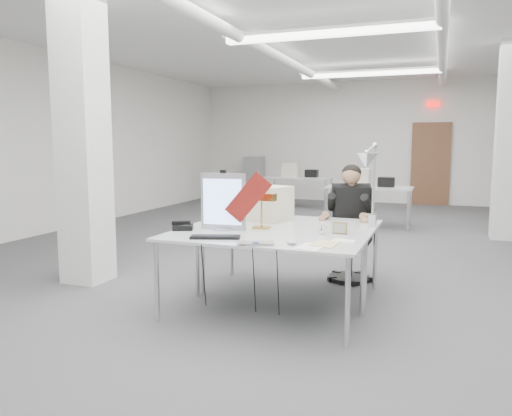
{
  "coord_description": "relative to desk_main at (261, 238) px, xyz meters",
  "views": [
    {
      "loc": [
        1.47,
        -6.59,
        1.58
      ],
      "look_at": [
        -0.24,
        -2.0,
        0.94
      ],
      "focal_mm": 35.0,
      "sensor_mm": 36.0,
      "label": 1
    }
  ],
  "objects": [
    {
      "name": "laptop",
      "position": [
        0.09,
        -0.4,
        0.02
      ],
      "size": [
        0.35,
        0.29,
        0.02
      ],
      "primitive_type": "imported",
      "rotation": [
        0.0,
        0.0,
        0.37
      ],
      "color": "#AAABAF",
      "rests_on": "desk_main"
    },
    {
      "name": "architect_lamp",
      "position": [
        0.85,
        0.64,
        0.45
      ],
      "size": [
        0.44,
        0.72,
        0.87
      ],
      "primitive_type": null,
      "rotation": [
        0.0,
        0.0,
        -0.33
      ],
      "color": "silver",
      "rests_on": "desk_second"
    },
    {
      "name": "paper_stack_c",
      "position": [
        0.72,
        0.05,
        0.02
      ],
      "size": [
        0.2,
        0.15,
        0.01
      ],
      "primitive_type": "cube",
      "rotation": [
        0.0,
        0.0,
        -0.1
      ],
      "color": "white",
      "rests_on": "desk_main"
    },
    {
      "name": "desk_second",
      "position": [
        0.0,
        0.9,
        0.0
      ],
      "size": [
        1.8,
        0.9,
        0.02
      ],
      "primitive_type": "cube",
      "color": "silver",
      "rests_on": "room_shell"
    },
    {
      "name": "bg_desk_b",
      "position": [
        -1.8,
        7.7,
        0.0
      ],
      "size": [
        1.6,
        0.8,
        0.02
      ],
      "primitive_type": "cube",
      "color": "silver",
      "rests_on": "room_shell"
    },
    {
      "name": "room_shell",
      "position": [
        0.04,
        2.63,
        0.95
      ],
      "size": [
        10.04,
        14.04,
        3.24
      ],
      "color": "#464648",
      "rests_on": "ground"
    },
    {
      "name": "filing_cabinet",
      "position": [
        -3.5,
        9.15,
        -0.14
      ],
      "size": [
        0.45,
        0.55,
        1.2
      ],
      "primitive_type": "cube",
      "color": "gray",
      "rests_on": "room_shell"
    },
    {
      "name": "seated_person",
      "position": [
        0.53,
        1.5,
        0.16
      ],
      "size": [
        0.67,
        0.74,
        0.91
      ],
      "primitive_type": null,
      "rotation": [
        0.0,
        0.0,
        0.36
      ],
      "color": "black",
      "rests_on": "office_chair"
    },
    {
      "name": "paper_stack_b",
      "position": [
        0.61,
        -0.15,
        0.02
      ],
      "size": [
        0.22,
        0.29,
        0.01
      ],
      "primitive_type": "cube",
      "rotation": [
        0.0,
        0.0,
        -0.09
      ],
      "color": "#D5CA7F",
      "rests_on": "desk_main"
    },
    {
      "name": "desk_clock",
      "position": [
        0.48,
        0.29,
        0.06
      ],
      "size": [
        0.09,
        0.04,
        0.09
      ],
      "primitive_type": "cylinder",
      "rotation": [
        1.57,
        0.0,
        0.09
      ],
      "color": "silver",
      "rests_on": "desk_main"
    },
    {
      "name": "pennant",
      "position": [
        -0.19,
        0.17,
        0.34
      ],
      "size": [
        0.44,
        0.11,
        0.48
      ],
      "primitive_type": "cube",
      "rotation": [
        0.0,
        -0.87,
        0.22
      ],
      "color": "maroon",
      "rests_on": "monitor"
    },
    {
      "name": "monitor",
      "position": [
        -0.46,
        0.21,
        0.28
      ],
      "size": [
        0.44,
        0.08,
        0.54
      ],
      "primitive_type": "cube",
      "rotation": [
        0.0,
        0.0,
        0.08
      ],
      "color": "#A7A7AB",
      "rests_on": "desk_main"
    },
    {
      "name": "bankers_lamp",
      "position": [
        -0.15,
        0.41,
        0.19
      ],
      "size": [
        0.34,
        0.18,
        0.36
      ],
      "primitive_type": null,
      "rotation": [
        0.0,
        0.0,
        -0.15
      ],
      "color": "gold",
      "rests_on": "desk_main"
    },
    {
      "name": "beige_monitor",
      "position": [
        -0.23,
        0.9,
        0.2
      ],
      "size": [
        0.49,
        0.48,
        0.37
      ],
      "primitive_type": "cube",
      "rotation": [
        0.0,
        0.0,
        -0.35
      ],
      "color": "beige",
      "rests_on": "desk_second"
    },
    {
      "name": "picture_frame_right",
      "position": [
        0.63,
        0.37,
        0.07
      ],
      "size": [
        0.14,
        0.04,
        0.11
      ],
      "primitive_type": "cube",
      "rotation": [
        -0.21,
        0.0,
        -0.07
      ],
      "color": "olive",
      "rests_on": "desk_main"
    },
    {
      "name": "mouse",
      "position": [
        0.35,
        -0.26,
        0.03
      ],
      "size": [
        0.09,
        0.06,
        0.03
      ],
      "primitive_type": "ellipsoid",
      "rotation": [
        0.0,
        0.0,
        -0.01
      ],
      "color": "#A3A2A7",
      "rests_on": "desk_main"
    },
    {
      "name": "desk_phone",
      "position": [
        -0.82,
        0.07,
        0.04
      ],
      "size": [
        0.24,
        0.23,
        0.05
      ],
      "primitive_type": "cube",
      "rotation": [
        0.0,
        0.0,
        0.41
      ],
      "color": "black",
      "rests_on": "desk_main"
    },
    {
      "name": "bg_desk_a",
      "position": [
        0.2,
        5.5,
        0.0
      ],
      "size": [
        1.6,
        0.8,
        0.02
      ],
      "primitive_type": "cube",
      "color": "silver",
      "rests_on": "room_shell"
    },
    {
      "name": "keyboard",
      "position": [
        -0.35,
        -0.21,
        0.02
      ],
      "size": [
        0.45,
        0.27,
        0.02
      ],
      "primitive_type": "cube",
      "rotation": [
        0.0,
        0.0,
        0.31
      ],
      "color": "black",
      "rests_on": "desk_main"
    },
    {
      "name": "paper_stack_a",
      "position": [
        0.52,
        -0.28,
        0.02
      ],
      "size": [
        0.24,
        0.31,
        0.01
      ],
      "primitive_type": "cube",
      "rotation": [
        0.0,
        0.0,
        -0.16
      ],
      "color": "white",
      "rests_on": "desk_main"
    },
    {
      "name": "picture_frame_left",
      "position": [
        -0.67,
        0.33,
        0.06
      ],
      "size": [
        0.13,
        0.08,
        0.1
      ],
      "primitive_type": "cube",
      "rotation": [
        -0.21,
        0.0,
        0.41
      ],
      "color": "#9E8644",
      "rests_on": "desk_main"
    },
    {
      "name": "office_chair",
      "position": [
        0.53,
        1.55,
        -0.24
      ],
      "size": [
        0.63,
        0.63,
        1.0
      ],
      "primitive_type": null,
      "rotation": [
        0.0,
        0.0,
        0.36
      ],
      "color": "black",
      "rests_on": "room_shell"
    },
    {
      "name": "desk_main",
      "position": [
        0.0,
        0.0,
        0.0
      ],
      "size": [
        1.8,
        0.9,
        0.02
      ],
      "primitive_type": "cube",
      "color": "silver",
      "rests_on": "room_shell"
    }
  ]
}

